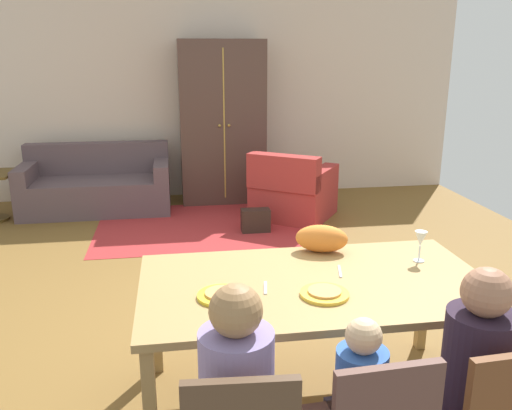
{
  "coord_description": "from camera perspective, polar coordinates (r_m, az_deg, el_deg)",
  "views": [
    {
      "loc": [
        -0.49,
        -3.66,
        1.95
      ],
      "look_at": [
        0.09,
        0.1,
        0.85
      ],
      "focal_mm": 37.35,
      "sensor_mm": 36.0,
      "label": 1
    }
  ],
  "objects": [
    {
      "name": "ground_plane",
      "position": [
        4.66,
        -1.97,
        -8.74
      ],
      "size": [
        6.95,
        6.28,
        0.02
      ],
      "primitive_type": "cube",
      "color": "brown"
    },
    {
      "name": "back_wall",
      "position": [
        7.44,
        -5.1,
        11.44
      ],
      "size": [
        6.95,
        0.1,
        2.7
      ],
      "primitive_type": "cube",
      "color": "beige",
      "rests_on": "ground_plane"
    },
    {
      "name": "dining_table",
      "position": [
        2.94,
        6.32,
        -9.23
      ],
      "size": [
        1.88,
        1.04,
        0.76
      ],
      "color": "#A3814A",
      "rests_on": "ground_plane"
    },
    {
      "name": "plate_near_man",
      "position": [
        2.72,
        -3.69,
        -9.66
      ],
      "size": [
        0.25,
        0.25,
        0.02
      ],
      "primitive_type": "cylinder",
      "color": "yellow",
      "rests_on": "dining_table"
    },
    {
      "name": "pizza_near_man",
      "position": [
        2.71,
        -3.69,
        -9.38
      ],
      "size": [
        0.17,
        0.17,
        0.01
      ],
      "primitive_type": "cylinder",
      "color": "#D9944E",
      "rests_on": "plate_near_man"
    },
    {
      "name": "plate_near_child",
      "position": [
        2.76,
        7.35,
        -9.42
      ],
      "size": [
        0.25,
        0.25,
        0.02
      ],
      "primitive_type": "cylinder",
      "color": "yellow",
      "rests_on": "dining_table"
    },
    {
      "name": "pizza_near_child",
      "position": [
        2.75,
        7.36,
        -9.14
      ],
      "size": [
        0.17,
        0.17,
        0.01
      ],
      "primitive_type": "cylinder",
      "color": "#DA964D",
      "rests_on": "plate_near_child"
    },
    {
      "name": "wine_glass",
      "position": [
        3.25,
        17.21,
        -3.6
      ],
      "size": [
        0.07,
        0.07,
        0.19
      ],
      "color": "silver",
      "rests_on": "dining_table"
    },
    {
      "name": "fork",
      "position": [
        2.81,
        1.01,
        -8.86
      ],
      "size": [
        0.04,
        0.15,
        0.01
      ],
      "primitive_type": "cube",
      "rotation": [
        0.0,
        0.0,
        -0.17
      ],
      "color": "silver",
      "rests_on": "dining_table"
    },
    {
      "name": "knife",
      "position": [
        3.05,
        8.97,
        -7.02
      ],
      "size": [
        0.05,
        0.17,
        0.01
      ],
      "primitive_type": "cube",
      "rotation": [
        0.0,
        0.0,
        -0.24
      ],
      "color": "silver",
      "rests_on": "dining_table"
    },
    {
      "name": "person_woman",
      "position": [
        2.65,
        21.8,
        -17.99
      ],
      "size": [
        0.3,
        0.41,
        1.11
      ],
      "color": "#2B424A",
      "rests_on": "ground_plane"
    },
    {
      "name": "cat",
      "position": [
        3.3,
        7.04,
        -3.58
      ],
      "size": [
        0.35,
        0.25,
        0.17
      ],
      "primitive_type": "ellipsoid",
      "rotation": [
        0.0,
        0.0,
        -0.32
      ],
      "color": "orange",
      "rests_on": "dining_table"
    },
    {
      "name": "area_rug",
      "position": [
        6.23,
        -4.87,
        -2.14
      ],
      "size": [
        2.6,
        1.8,
        0.01
      ],
      "primitive_type": "cube",
      "color": "#A82B2C",
      "rests_on": "ground_plane"
    },
    {
      "name": "couch",
      "position": [
        7.03,
        -16.64,
        1.89
      ],
      "size": [
        1.81,
        0.86,
        0.82
      ],
      "color": "#58464C",
      "rests_on": "ground_plane"
    },
    {
      "name": "armchair",
      "position": [
        6.43,
        3.91,
        1.39
      ],
      "size": [
        1.19,
        1.19,
        0.82
      ],
      "color": "#A42F2C",
      "rests_on": "ground_plane"
    },
    {
      "name": "armoire",
      "position": [
        7.09,
        -3.65,
        8.8
      ],
      "size": [
        1.1,
        0.59,
        2.1
      ],
      "color": "#4D372E",
      "rests_on": "ground_plane"
    },
    {
      "name": "handbag",
      "position": [
        5.96,
        -0.04,
        -1.67
      ],
      "size": [
        0.32,
        0.16,
        0.26
      ],
      "primitive_type": "cube",
      "color": "#2D211B",
      "rests_on": "ground_plane"
    }
  ]
}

